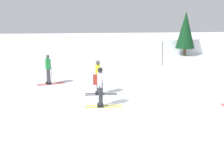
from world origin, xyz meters
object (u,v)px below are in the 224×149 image
at_px(skier_white, 100,85).
at_px(conifer_far_left, 186,30).
at_px(skier_green, 48,68).
at_px(skier_yellow, 98,76).
at_px(trail_marker_pole, 162,54).

relative_size(skier_white, conifer_far_left, 0.39).
distance_m(skier_white, skier_green, 5.42).
relative_size(skier_yellow, conifer_far_left, 0.39).
xyz_separation_m(skier_white, trail_marker_pole, (6.15, 10.50, -0.01)).
xyz_separation_m(skier_yellow, conifer_far_left, (10.10, 14.00, 1.62)).
bearing_deg(trail_marker_pole, conifer_far_left, 53.79).
height_order(trail_marker_pole, conifer_far_left, conifer_far_left).
height_order(skier_white, trail_marker_pole, trail_marker_pole).
bearing_deg(skier_white, skier_yellow, 85.83).
relative_size(skier_green, trail_marker_pole, 0.91).
xyz_separation_m(trail_marker_pole, conifer_far_left, (4.11, 5.62, 1.59)).
xyz_separation_m(skier_green, conifer_far_left, (12.66, 11.25, 1.62)).
bearing_deg(skier_green, trail_marker_pole, 33.40).
bearing_deg(skier_white, conifer_far_left, 57.52).
relative_size(skier_white, skier_yellow, 1.00).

